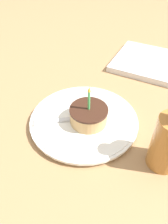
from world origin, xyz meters
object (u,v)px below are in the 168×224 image
Objects in this scene: cake_slice at (89,115)px; marble_board at (151,63)px; plate at (84,120)px; fork at (63,120)px.

marble_board is (-0.06, -0.37, -0.03)m from cake_slice.
cake_slice is at bearing 162.16° from plate.
cake_slice is at bearing 80.09° from marble_board.
fork is at bearing 37.47° from plate.
marble_board is at bearing -99.91° from cake_slice.
plate is at bearing -142.53° from fork.
fork is (0.06, 0.03, -0.02)m from cake_slice.
fork is at bearing 25.69° from cake_slice.
marble_board is at bearing -102.36° from plate.
cake_slice is at bearing -154.31° from fork.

